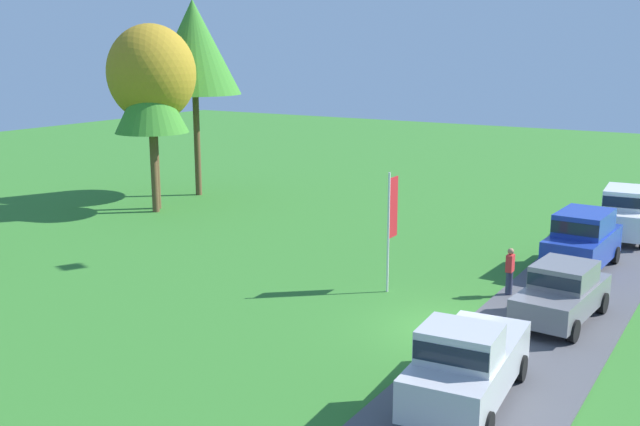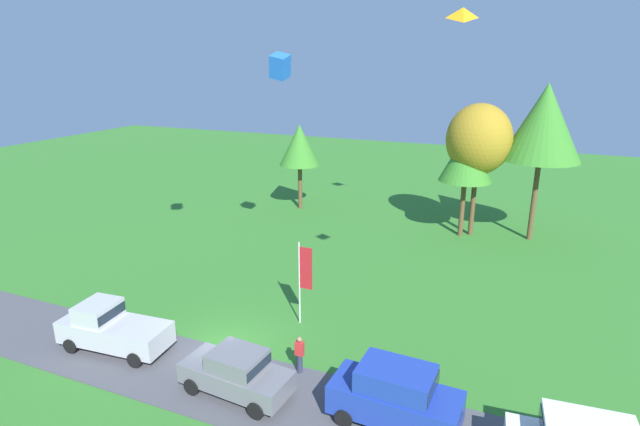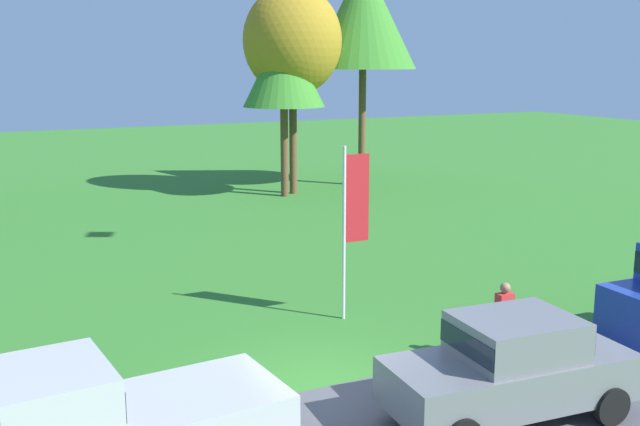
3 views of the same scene
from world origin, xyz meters
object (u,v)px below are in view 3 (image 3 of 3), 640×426
Objects in this scene: person_on_lawn at (504,321)px; tree_lone_near at (292,41)px; tree_right_of_center at (284,66)px; flag_banner at (353,210)px; car_sedan_by_flagpole at (511,365)px; tree_left_of_center at (363,15)px.

person_on_lawn is 0.18× the size of tree_lone_near.
flag_banner is (-5.34, -16.20, -3.29)m from tree_right_of_center.
car_sedan_by_flagpole reaches higher than person_on_lawn.
car_sedan_by_flagpole is 0.47× the size of tree_lone_near.
tree_lone_near is (4.48, 20.51, 6.22)m from person_on_lawn.
tree_left_of_center is at bearing 67.95° from person_on_lawn.
car_sedan_by_flagpole is at bearing -105.15° from tree_lone_near.
tree_lone_near reaches higher than flag_banner.
tree_left_of_center is 2.60× the size of flag_banner.
tree_right_of_center is 5.45m from tree_left_of_center.
tree_right_of_center is at bearing 71.77° from flag_banner.
car_sedan_by_flagpole is at bearing -127.40° from person_on_lawn.
tree_lone_near is at bearing 74.85° from car_sedan_by_flagpole.
tree_lone_near is 0.87× the size of tree_left_of_center.
tree_left_of_center is 20.84m from flag_banner.
tree_left_of_center is (8.56, 21.12, 7.54)m from person_on_lawn.
tree_left_of_center is at bearing 13.14° from tree_right_of_center.
tree_right_of_center is 0.82× the size of tree_lone_near.
tree_left_of_center reaches higher than tree_right_of_center.
tree_right_of_center reaches higher than car_sedan_by_flagpole.
tree_left_of_center reaches higher than tree_lone_near.
flag_banner is at bearing -109.78° from tree_lone_near.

